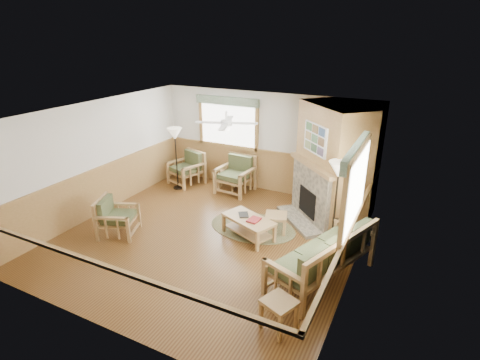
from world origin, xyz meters
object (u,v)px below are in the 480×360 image
at_px(armchair_back_right, 235,175).
at_px(floor_lamp_left, 176,159).
at_px(armchair_left, 118,217).
at_px(armchair_back_left, 186,168).
at_px(end_table_chairs, 227,181).
at_px(end_table_sofa, 279,315).
at_px(footstool, 276,223).
at_px(floor_lamp_right, 335,204).
at_px(sofa, 322,255).
at_px(coffee_table, 248,228).

xyz_separation_m(armchair_back_right, floor_lamp_left, (-1.56, -0.51, 0.38)).
bearing_deg(armchair_left, floor_lamp_left, -14.83).
xyz_separation_m(armchair_back_right, armchair_left, (-1.20, -3.22, -0.07)).
distance_m(armchair_back_left, end_table_chairs, 1.27).
relative_size(armchair_back_left, end_table_sofa, 1.85).
distance_m(armchair_back_right, footstool, 2.42).
height_order(end_table_sofa, footstool, end_table_sofa).
bearing_deg(floor_lamp_right, armchair_back_right, 154.08).
height_order(armchair_left, end_table_sofa, armchair_left).
distance_m(sofa, end_table_sofa, 1.51).
distance_m(armchair_left, floor_lamp_right, 4.62).
bearing_deg(armchair_back_right, footstool, -36.18).
bearing_deg(floor_lamp_left, footstool, -17.31).
height_order(armchair_back_left, floor_lamp_left, floor_lamp_left).
height_order(sofa, floor_lamp_right, floor_lamp_right).
height_order(armchair_back_right, end_table_sofa, armchair_back_right).
xyz_separation_m(armchair_back_left, end_table_sofa, (4.48, -4.19, -0.21)).
bearing_deg(armchair_left, sofa, -107.26).
bearing_deg(coffee_table, armchair_back_left, 168.25).
height_order(floor_lamp_left, floor_lamp_right, floor_lamp_right).
height_order(sofa, end_table_sofa, sofa).
height_order(armchair_left, footstool, armchair_left).
distance_m(armchair_back_left, footstool, 3.68).
distance_m(armchair_back_right, floor_lamp_right, 3.42).
bearing_deg(floor_lamp_left, armchair_back_right, 17.98).
bearing_deg(coffee_table, sofa, -0.41).
relative_size(end_table_sofa, floor_lamp_left, 0.29).
distance_m(armchair_left, end_table_chairs, 3.41).
bearing_deg(coffee_table, armchair_left, -133.95).
bearing_deg(footstool, end_table_sofa, -67.66).
distance_m(sofa, footstool, 1.87).
xyz_separation_m(armchair_left, end_table_chairs, (0.89, 3.29, -0.17)).
relative_size(armchair_back_left, floor_lamp_left, 0.53).
distance_m(armchair_back_left, armchair_back_right, 1.55).
xyz_separation_m(end_table_sofa, floor_lamp_right, (0.11, 2.81, 0.65)).
bearing_deg(armchair_left, end_table_chairs, -37.65).
relative_size(armchair_back_right, floor_lamp_left, 0.57).
bearing_deg(end_table_sofa, floor_lamp_left, 139.97).
bearing_deg(armchair_back_left, footstool, -4.33).
relative_size(armchair_back_left, footstool, 2.00).
height_order(end_table_sofa, floor_lamp_right, floor_lamp_right).
bearing_deg(floor_lamp_left, coffee_table, -27.96).
xyz_separation_m(end_table_chairs, footstool, (2.13, -1.63, -0.05)).
height_order(sofa, armchair_left, sofa).
distance_m(end_table_sofa, floor_lamp_left, 5.92).
height_order(end_table_chairs, end_table_sofa, end_table_sofa).
xyz_separation_m(sofa, armchair_left, (-4.37, -0.40, -0.07)).
relative_size(sofa, coffee_table, 1.87).
relative_size(sofa, armchair_back_left, 2.30).
bearing_deg(armchair_back_right, sofa, -37.15).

